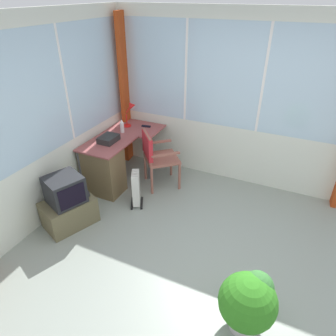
{
  "coord_description": "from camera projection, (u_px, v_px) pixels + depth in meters",
  "views": [
    {
      "loc": [
        -2.32,
        -0.56,
        2.72
      ],
      "look_at": [
        0.6,
        0.79,
        0.82
      ],
      "focal_mm": 32.41,
      "sensor_mm": 36.0,
      "label": 1
    }
  ],
  "objects": [
    {
      "name": "ground",
      "position": [
        209.0,
        272.0,
        3.42
      ],
      "size": [
        5.01,
        5.58,
        0.06
      ],
      "primitive_type": "cube",
      "color": "gray"
    },
    {
      "name": "north_window_panel",
      "position": [
        30.0,
        131.0,
        3.6
      ],
      "size": [
        4.01,
        0.07,
        2.56
      ],
      "color": "silver",
      "rests_on": "ground"
    },
    {
      "name": "east_window_panel",
      "position": [
        260.0,
        106.0,
        4.35
      ],
      "size": [
        0.07,
        4.58,
        2.56
      ],
      "color": "silver",
      "rests_on": "ground"
    },
    {
      "name": "curtain_corner",
      "position": [
        125.0,
        93.0,
        5.06
      ],
      "size": [
        0.25,
        0.1,
        2.46
      ],
      "primitive_type": "cube",
      "rotation": [
        0.0,
        0.0,
        0.14
      ],
      "color": "#B03F17",
      "rests_on": "ground"
    },
    {
      "name": "desk",
      "position": [
        106.0,
        166.0,
        4.59
      ],
      "size": [
        1.41,
        0.81,
        0.75
      ],
      "color": "#974A49",
      "rests_on": "ground"
    },
    {
      "name": "desk_lamp",
      "position": [
        131.0,
        110.0,
        4.97
      ],
      "size": [
        0.24,
        0.21,
        0.4
      ],
      "color": "red",
      "rests_on": "desk"
    },
    {
      "name": "tv_remote",
      "position": [
        146.0,
        126.0,
        5.03
      ],
      "size": [
        0.07,
        0.16,
        0.02
      ],
      "primitive_type": "cube",
      "rotation": [
        0.0,
        0.0,
        0.16
      ],
      "color": "black",
      "rests_on": "desk"
    },
    {
      "name": "spray_bottle",
      "position": [
        122.0,
        126.0,
        4.79
      ],
      "size": [
        0.06,
        0.06,
        0.22
      ],
      "color": "silver",
      "rests_on": "desk"
    },
    {
      "name": "paper_tray",
      "position": [
        108.0,
        139.0,
        4.52
      ],
      "size": [
        0.3,
        0.23,
        0.09
      ],
      "primitive_type": "cube",
      "rotation": [
        0.0,
        0.0,
        0.01
      ],
      "color": "#262727",
      "rests_on": "desk"
    },
    {
      "name": "wooden_armchair",
      "position": [
        154.0,
        153.0,
        4.6
      ],
      "size": [
        0.68,
        0.68,
        0.91
      ],
      "color": "#965849",
      "rests_on": "ground"
    },
    {
      "name": "tv_on_stand",
      "position": [
        68.0,
        204.0,
        3.93
      ],
      "size": [
        0.76,
        0.65,
        0.73
      ],
      "color": "brown",
      "rests_on": "ground"
    },
    {
      "name": "space_heater",
      "position": [
        136.0,
        188.0,
        4.34
      ],
      "size": [
        0.33,
        0.27,
        0.53
      ],
      "color": "silver",
      "rests_on": "ground"
    },
    {
      "name": "potted_plant",
      "position": [
        249.0,
        301.0,
        2.68
      ],
      "size": [
        0.52,
        0.52,
        0.61
      ],
      "color": "silver",
      "rests_on": "ground"
    }
  ]
}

